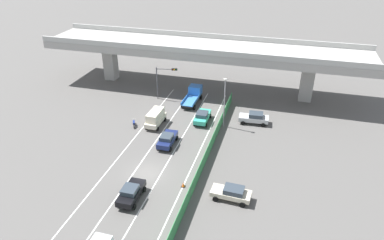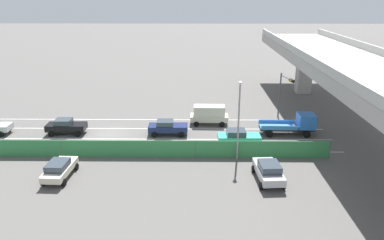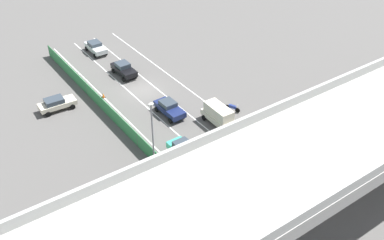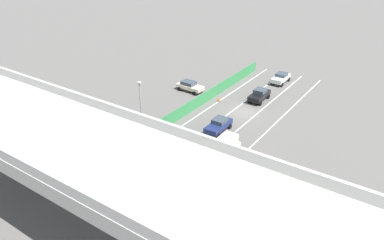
% 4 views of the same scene
% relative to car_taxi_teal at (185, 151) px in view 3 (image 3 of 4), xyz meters
% --- Properties ---
extents(ground_plane, '(300.00, 300.00, 0.00)m').
position_rel_car_taxi_teal_xyz_m(ground_plane, '(-3.22, -14.27, -0.93)').
color(ground_plane, '#565451').
extents(lane_line_left_edge, '(0.14, 42.72, 0.01)m').
position_rel_car_taxi_teal_xyz_m(lane_line_left_edge, '(-8.07, -10.91, -0.93)').
color(lane_line_left_edge, silver).
rests_on(lane_line_left_edge, ground).
extents(lane_line_mid_left, '(0.14, 42.72, 0.01)m').
position_rel_car_taxi_teal_xyz_m(lane_line_mid_left, '(-4.84, -10.91, -0.93)').
color(lane_line_mid_left, silver).
rests_on(lane_line_mid_left, ground).
extents(lane_line_mid_right, '(0.14, 42.72, 0.01)m').
position_rel_car_taxi_teal_xyz_m(lane_line_mid_right, '(-1.60, -10.91, -0.93)').
color(lane_line_mid_right, silver).
rests_on(lane_line_mid_right, ground).
extents(lane_line_right_edge, '(0.14, 42.72, 0.01)m').
position_rel_car_taxi_teal_xyz_m(lane_line_right_edge, '(1.63, -10.91, -0.93)').
color(lane_line_right_edge, silver).
rests_on(lane_line_right_edge, ground).
extents(elevated_overpass, '(56.83, 10.21, 8.96)m').
position_rel_car_taxi_teal_xyz_m(elevated_overpass, '(-3.22, 12.45, 6.24)').
color(elevated_overpass, '#A09E99').
rests_on(elevated_overpass, ground).
extents(green_fence, '(0.10, 38.82, 1.72)m').
position_rel_car_taxi_teal_xyz_m(green_fence, '(3.01, -10.91, -0.07)').
color(green_fence, '#338447').
rests_on(green_fence, ground).
extents(car_taxi_teal, '(2.13, 4.41, 1.71)m').
position_rel_car_taxi_teal_xyz_m(car_taxi_teal, '(0.00, 0.00, 0.00)').
color(car_taxi_teal, teal).
rests_on(car_taxi_teal, ground).
extents(car_sedan_black, '(2.08, 4.35, 1.73)m').
position_rel_car_taxi_teal_xyz_m(car_sedan_black, '(-3.13, -19.04, 0.00)').
color(car_sedan_black, black).
rests_on(car_sedan_black, ground).
extents(car_van_cream, '(2.11, 4.54, 2.31)m').
position_rel_car_taxi_teal_xyz_m(car_van_cream, '(-6.48, -2.82, 0.36)').
color(car_van_cream, beige).
rests_on(car_van_cream, ground).
extents(car_sedan_navy, '(2.04, 4.38, 1.66)m').
position_rel_car_taxi_teal_xyz_m(car_sedan_navy, '(-2.98, -7.59, -0.02)').
color(car_sedan_navy, navy).
rests_on(car_sedan_navy, ground).
extents(car_sedan_silver, '(2.01, 4.31, 1.61)m').
position_rel_car_taxi_teal_xyz_m(car_sedan_silver, '(-2.98, -27.46, -0.04)').
color(car_sedan_silver, '#B7BABC').
rests_on(car_sedan_silver, ground).
extents(flatbed_truck_blue, '(2.40, 6.03, 2.40)m').
position_rel_car_taxi_teal_xyz_m(flatbed_truck_blue, '(-3.23, 6.84, 0.31)').
color(flatbed_truck_blue, black).
rests_on(flatbed_truck_blue, ground).
extents(motorcycle, '(0.94, 1.83, 0.93)m').
position_rel_car_taxi_teal_xyz_m(motorcycle, '(-9.50, -3.96, -0.47)').
color(motorcycle, black).
rests_on(motorcycle, ground).
extents(parked_sedan_cream, '(4.38, 2.14, 1.59)m').
position_rel_car_taxi_teal_xyz_m(parked_sedan_cream, '(7.34, -16.11, -0.04)').
color(parked_sedan_cream, beige).
rests_on(parked_sedan_cream, ground).
extents(parked_wagon_silver, '(4.51, 2.30, 1.72)m').
position_rel_car_taxi_teal_xyz_m(parked_wagon_silver, '(7.62, 1.73, 0.01)').
color(parked_wagon_silver, '#B2B5B7').
rests_on(parked_wagon_silver, ground).
extents(traffic_light, '(3.56, 0.91, 5.71)m').
position_rel_car_taxi_teal_xyz_m(traffic_light, '(-8.31, 6.37, 3.10)').
color(traffic_light, '#47474C').
rests_on(traffic_light, ground).
extents(street_lamp, '(0.60, 0.36, 7.64)m').
position_rel_car_taxi_teal_xyz_m(street_lamp, '(3.34, -0.47, 3.66)').
color(street_lamp, gray).
rests_on(street_lamp, ground).
extents(traffic_cone, '(0.47, 0.47, 0.63)m').
position_rel_car_taxi_teal_xyz_m(traffic_cone, '(1.67, -15.49, -0.64)').
color(traffic_cone, orange).
rests_on(traffic_cone, ground).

